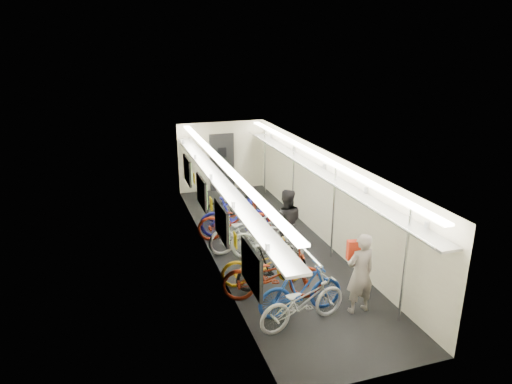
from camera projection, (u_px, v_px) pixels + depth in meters
train_car_shell at (247, 178)px, 11.66m from camera, size 10.00×10.00×10.00m
bicycle_0 at (303, 302)px, 8.34m from camera, size 1.90×0.98×0.95m
bicycle_1 at (301, 290)px, 8.65m from camera, size 1.75×0.55×1.04m
bicycle_2 at (273, 275)px, 9.15m from camera, size 2.18×1.17×1.09m
bicycle_3 at (272, 265)px, 9.62m from camera, size 1.71×0.67×1.00m
bicycle_4 at (263, 264)px, 9.72m from camera, size 1.89×0.86×0.96m
bicycle_5 at (267, 240)px, 10.78m from camera, size 1.81×1.18×1.06m
bicycle_6 at (247, 231)px, 11.31m from camera, size 2.04×0.86×1.04m
bicycle_7 at (235, 216)px, 12.12m from camera, size 1.95×0.85×1.13m
bicycle_8 at (235, 220)px, 12.01m from camera, size 2.03×0.86×1.04m
bicycle_9 at (235, 207)px, 12.93m from camera, size 1.76×1.13×1.03m
passenger_near at (360, 273)px, 8.64m from camera, size 0.62×0.44×1.63m
passenger_mid at (286, 222)px, 11.00m from camera, size 0.98×0.87×1.68m
backpack at (354, 250)px, 8.54m from camera, size 0.28×0.19×0.38m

